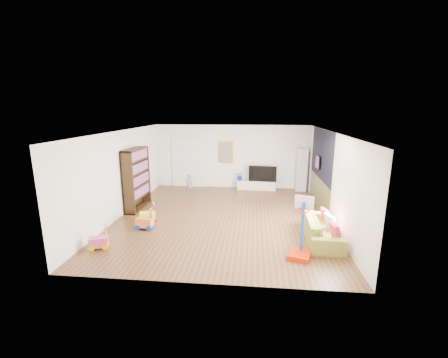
# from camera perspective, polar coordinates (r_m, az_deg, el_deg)

# --- Properties ---
(floor) EXTENTS (6.50, 7.50, 0.00)m
(floor) POSITION_cam_1_polar(r_m,az_deg,el_deg) (9.62, -0.24, -7.23)
(floor) COLOR brown
(floor) RESTS_ON ground
(ceiling) EXTENTS (6.50, 7.50, 0.00)m
(ceiling) POSITION_cam_1_polar(r_m,az_deg,el_deg) (9.03, -0.26, 9.03)
(ceiling) COLOR white
(ceiling) RESTS_ON ground
(wall_back) EXTENTS (6.50, 0.00, 2.70)m
(wall_back) POSITION_cam_1_polar(r_m,az_deg,el_deg) (12.90, 1.48, 4.27)
(wall_back) COLOR white
(wall_back) RESTS_ON ground
(wall_front) EXTENTS (6.50, 0.00, 2.70)m
(wall_front) POSITION_cam_1_polar(r_m,az_deg,el_deg) (5.66, -4.21, -7.66)
(wall_front) COLOR silver
(wall_front) RESTS_ON ground
(wall_left) EXTENTS (0.00, 7.50, 2.70)m
(wall_left) POSITION_cam_1_polar(r_m,az_deg,el_deg) (10.09, -18.94, 1.01)
(wall_left) COLOR silver
(wall_left) RESTS_ON ground
(wall_right) EXTENTS (0.00, 7.50, 2.70)m
(wall_right) POSITION_cam_1_polar(r_m,az_deg,el_deg) (9.47, 19.71, 0.18)
(wall_right) COLOR silver
(wall_right) RESTS_ON ground
(navy_accent) EXTENTS (0.01, 3.20, 1.70)m
(navy_accent) POSITION_cam_1_polar(r_m,az_deg,el_deg) (10.72, 18.09, 4.47)
(navy_accent) COLOR black
(navy_accent) RESTS_ON wall_right
(olive_wainscot) EXTENTS (0.01, 3.20, 1.00)m
(olive_wainscot) POSITION_cam_1_polar(r_m,az_deg,el_deg) (10.99, 17.59, -2.49)
(olive_wainscot) COLOR brown
(olive_wainscot) RESTS_ON wall_right
(doorway) EXTENTS (1.45, 0.06, 2.10)m
(doorway) POSITION_cam_1_polar(r_m,az_deg,el_deg) (13.19, -6.81, 3.06)
(doorway) COLOR white
(doorway) RESTS_ON ground
(painting_back) EXTENTS (0.62, 0.06, 0.92)m
(painting_back) POSITION_cam_1_polar(r_m,az_deg,el_deg) (12.85, 0.36, 5.14)
(painting_back) COLOR gold
(painting_back) RESTS_ON wall_back
(artwork_right) EXTENTS (0.04, 0.56, 0.46)m
(artwork_right) POSITION_cam_1_polar(r_m,az_deg,el_deg) (10.94, 17.43, 3.10)
(artwork_right) COLOR #7F3F8C
(artwork_right) RESTS_ON wall_right
(media_console) EXTENTS (1.62, 0.46, 0.38)m
(media_console) POSITION_cam_1_polar(r_m,az_deg,el_deg) (12.83, 6.17, -1.16)
(media_console) COLOR silver
(media_console) RESTS_ON ground
(tall_cabinet) EXTENTS (0.42, 0.42, 1.78)m
(tall_cabinet) POSITION_cam_1_polar(r_m,az_deg,el_deg) (12.85, 14.52, 1.74)
(tall_cabinet) COLOR silver
(tall_cabinet) RESTS_ON ground
(bookshelf) EXTENTS (0.42, 1.43, 2.08)m
(bookshelf) POSITION_cam_1_polar(r_m,az_deg,el_deg) (10.56, -16.27, -0.01)
(bookshelf) COLOR black
(bookshelf) RESTS_ON ground
(sofa) EXTENTS (0.89, 2.10, 0.60)m
(sofa) POSITION_cam_1_polar(r_m,az_deg,el_deg) (8.36, 18.09, -8.94)
(sofa) COLOR olive
(sofa) RESTS_ON ground
(basketball_hoop) EXTENTS (0.65, 0.72, 1.43)m
(basketball_hoop) POSITION_cam_1_polar(r_m,az_deg,el_deg) (7.13, 14.50, -9.03)
(basketball_hoop) COLOR red
(basketball_hoop) RESTS_ON ground
(ride_on_yellow) EXTENTS (0.53, 0.43, 0.61)m
(ride_on_yellow) POSITION_cam_1_polar(r_m,az_deg,el_deg) (9.37, -14.38, -6.25)
(ride_on_yellow) COLOR #FDFF0B
(ride_on_yellow) RESTS_ON ground
(ride_on_orange) EXTENTS (0.48, 0.31, 0.62)m
(ride_on_orange) POSITION_cam_1_polar(r_m,az_deg,el_deg) (8.89, -14.91, -7.31)
(ride_on_orange) COLOR orange
(ride_on_orange) RESTS_ON ground
(ride_on_pink) EXTENTS (0.49, 0.39, 0.57)m
(ride_on_pink) POSITION_cam_1_polar(r_m,az_deg,el_deg) (8.07, -22.83, -10.30)
(ride_on_pink) COLOR #DC4974
(ride_on_pink) RESTS_ON ground
(child) EXTENTS (0.36, 0.33, 0.83)m
(child) POSITION_cam_1_polar(r_m,az_deg,el_deg) (12.06, -6.63, -0.98)
(child) COLOR slate
(child) RESTS_ON ground
(tv) EXTENTS (1.17, 0.27, 0.67)m
(tv) POSITION_cam_1_polar(r_m,az_deg,el_deg) (12.72, 7.39, 1.10)
(tv) COLOR black
(tv) RESTS_ON media_console
(vase_plant) EXTENTS (0.40, 0.37, 0.39)m
(vase_plant) POSITION_cam_1_polar(r_m,az_deg,el_deg) (12.77, 3.10, 0.61)
(vase_plant) COLOR #0D269C
(vase_plant) RESTS_ON media_console
(pillow_left) EXTENTS (0.16, 0.42, 0.41)m
(pillow_left) POSITION_cam_1_polar(r_m,az_deg,el_deg) (7.80, 20.40, -9.36)
(pillow_left) COLOR #BF223B
(pillow_left) RESTS_ON sofa
(pillow_center) EXTENTS (0.22, 0.43, 0.41)m
(pillow_center) POSITION_cam_1_polar(r_m,az_deg,el_deg) (8.37, 19.64, -7.75)
(pillow_center) COLOR silver
(pillow_center) RESTS_ON sofa
(pillow_right) EXTENTS (0.18, 0.37, 0.35)m
(pillow_right) POSITION_cam_1_polar(r_m,az_deg,el_deg) (8.86, 18.77, -6.51)
(pillow_right) COLOR #BD213D
(pillow_right) RESTS_ON sofa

